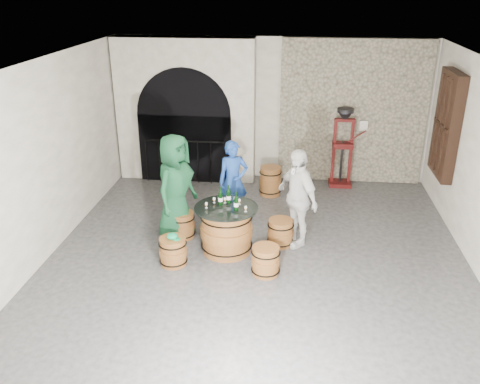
# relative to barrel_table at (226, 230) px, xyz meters

# --- Properties ---
(ground) EXTENTS (8.00, 8.00, 0.00)m
(ground) POSITION_rel_barrel_table_xyz_m (0.53, -0.36, -0.41)
(ground) COLOR #313133
(ground) RESTS_ON ground
(wall_back) EXTENTS (8.00, 0.00, 8.00)m
(wall_back) POSITION_rel_barrel_table_xyz_m (0.53, 3.64, 1.19)
(wall_back) COLOR silver
(wall_back) RESTS_ON ground
(wall_front) EXTENTS (8.00, 0.00, 8.00)m
(wall_front) POSITION_rel_barrel_table_xyz_m (0.53, -4.36, 1.19)
(wall_front) COLOR silver
(wall_front) RESTS_ON ground
(wall_left) EXTENTS (0.00, 8.00, 8.00)m
(wall_left) POSITION_rel_barrel_table_xyz_m (-2.97, -0.36, 1.19)
(wall_left) COLOR silver
(wall_left) RESTS_ON ground
(ceiling) EXTENTS (8.00, 8.00, 0.00)m
(ceiling) POSITION_rel_barrel_table_xyz_m (0.53, -0.36, 2.79)
(ceiling) COLOR beige
(ceiling) RESTS_ON wall_back
(stone_facing_panel) EXTENTS (3.20, 0.12, 3.18)m
(stone_facing_panel) POSITION_rel_barrel_table_xyz_m (2.33, 3.58, 1.19)
(stone_facing_panel) COLOR gray
(stone_facing_panel) RESTS_ON ground
(arched_opening) EXTENTS (3.10, 0.60, 3.19)m
(arched_opening) POSITION_rel_barrel_table_xyz_m (-1.37, 3.38, 1.17)
(arched_opening) COLOR silver
(arched_opening) RESTS_ON ground
(shuttered_window) EXTENTS (0.23, 1.10, 2.00)m
(shuttered_window) POSITION_rel_barrel_table_xyz_m (3.91, 2.04, 1.39)
(shuttered_window) COLOR black
(shuttered_window) RESTS_ON wall_right
(barrel_table) EXTENTS (1.08, 1.08, 0.83)m
(barrel_table) POSITION_rel_barrel_table_xyz_m (0.00, 0.00, 0.00)
(barrel_table) COLOR brown
(barrel_table) RESTS_ON ground
(barrel_stool_left) EXTENTS (0.46, 0.46, 0.48)m
(barrel_stool_left) POSITION_rel_barrel_table_xyz_m (-0.87, 0.43, -0.17)
(barrel_stool_left) COLOR brown
(barrel_stool_left) RESTS_ON ground
(barrel_stool_far) EXTENTS (0.46, 0.46, 0.48)m
(barrel_stool_far) POSITION_rel_barrel_table_xyz_m (-0.03, 0.97, -0.17)
(barrel_stool_far) COLOR brown
(barrel_stool_far) RESTS_ON ground
(barrel_stool_right) EXTENTS (0.46, 0.46, 0.48)m
(barrel_stool_right) POSITION_rel_barrel_table_xyz_m (0.91, 0.33, -0.17)
(barrel_stool_right) COLOR brown
(barrel_stool_right) RESTS_ON ground
(barrel_stool_near_right) EXTENTS (0.46, 0.46, 0.48)m
(barrel_stool_near_right) POSITION_rel_barrel_table_xyz_m (0.71, -0.65, -0.17)
(barrel_stool_near_right) COLOR brown
(barrel_stool_near_right) RESTS_ON ground
(barrel_stool_near_left) EXTENTS (0.46, 0.46, 0.48)m
(barrel_stool_near_left) POSITION_rel_barrel_table_xyz_m (-0.81, -0.53, -0.17)
(barrel_stool_near_left) COLOR brown
(barrel_stool_near_left) RESTS_ON ground
(green_cap) EXTENTS (0.23, 0.18, 0.10)m
(green_cap) POSITION_rel_barrel_table_xyz_m (-0.81, -0.53, 0.10)
(green_cap) COLOR #0C8750
(green_cap) RESTS_ON barrel_stool_near_left
(person_green) EXTENTS (0.91, 1.09, 1.92)m
(person_green) POSITION_rel_barrel_table_xyz_m (-0.96, 0.47, 0.55)
(person_green) COLOR #124226
(person_green) RESTS_ON ground
(person_blue) EXTENTS (0.66, 0.53, 1.57)m
(person_blue) POSITION_rel_barrel_table_xyz_m (-0.04, 1.29, 0.37)
(person_blue) COLOR #1C439C
(person_blue) RESTS_ON ground
(person_white) EXTENTS (0.95, 1.08, 1.75)m
(person_white) POSITION_rel_barrel_table_xyz_m (1.17, 0.42, 0.47)
(person_white) COLOR silver
(person_white) RESTS_ON ground
(wine_bottle_left) EXTENTS (0.08, 0.08, 0.32)m
(wine_bottle_left) POSITION_rel_barrel_table_xyz_m (-0.11, 0.10, 0.55)
(wine_bottle_left) COLOR black
(wine_bottle_left) RESTS_ON barrel_table
(wine_bottle_center) EXTENTS (0.08, 0.08, 0.32)m
(wine_bottle_center) POSITION_rel_barrel_table_xyz_m (0.18, -0.09, 0.55)
(wine_bottle_center) COLOR black
(wine_bottle_center) RESTS_ON barrel_table
(wine_bottle_right) EXTENTS (0.08, 0.08, 0.32)m
(wine_bottle_right) POSITION_rel_barrel_table_xyz_m (0.02, 0.18, 0.55)
(wine_bottle_right) COLOR black
(wine_bottle_right) RESTS_ON barrel_table
(tasting_glass_a) EXTENTS (0.05, 0.05, 0.10)m
(tasting_glass_a) POSITION_rel_barrel_table_xyz_m (-0.32, -0.05, 0.47)
(tasting_glass_a) COLOR #AC6221
(tasting_glass_a) RESTS_ON barrel_table
(tasting_glass_b) EXTENTS (0.05, 0.05, 0.10)m
(tasting_glass_b) POSITION_rel_barrel_table_xyz_m (0.20, 0.15, 0.47)
(tasting_glass_b) COLOR #AC6221
(tasting_glass_b) RESTS_ON barrel_table
(tasting_glass_c) EXTENTS (0.05, 0.05, 0.10)m
(tasting_glass_c) POSITION_rel_barrel_table_xyz_m (-0.05, 0.18, 0.47)
(tasting_glass_c) COLOR #AC6221
(tasting_glass_c) RESTS_ON barrel_table
(tasting_glass_d) EXTENTS (0.05, 0.05, 0.10)m
(tasting_glass_d) POSITION_rel_barrel_table_xyz_m (0.12, 0.21, 0.47)
(tasting_glass_d) COLOR #AC6221
(tasting_glass_d) RESTS_ON barrel_table
(tasting_glass_e) EXTENTS (0.05, 0.05, 0.10)m
(tasting_glass_e) POSITION_rel_barrel_table_xyz_m (0.34, -0.13, 0.47)
(tasting_glass_e) COLOR #AC6221
(tasting_glass_e) RESTS_ON barrel_table
(tasting_glass_f) EXTENTS (0.05, 0.05, 0.10)m
(tasting_glass_f) POSITION_rel_barrel_table_xyz_m (-0.23, 0.16, 0.47)
(tasting_glass_f) COLOR #AC6221
(tasting_glass_f) RESTS_ON barrel_table
(side_barrel) EXTENTS (0.48, 0.48, 0.63)m
(side_barrel) POSITION_rel_barrel_table_xyz_m (0.60, 2.55, -0.09)
(side_barrel) COLOR brown
(side_barrel) RESTS_ON ground
(corking_press) EXTENTS (0.73, 0.41, 1.77)m
(corking_press) POSITION_rel_barrel_table_xyz_m (2.15, 3.25, 0.62)
(corking_press) COLOR #4B0F0C
(corking_press) RESTS_ON ground
(control_box) EXTENTS (0.18, 0.10, 0.22)m
(control_box) POSITION_rel_barrel_table_xyz_m (2.58, 3.50, 0.94)
(control_box) COLOR silver
(control_box) RESTS_ON wall_back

